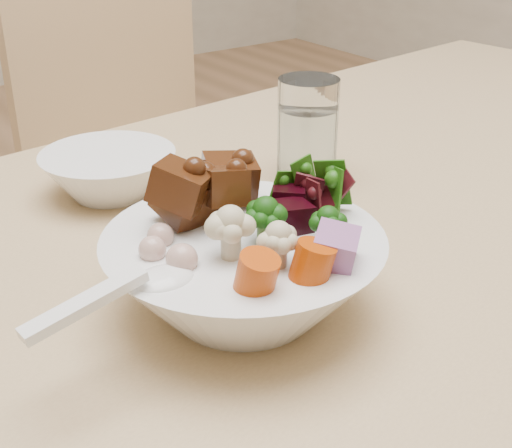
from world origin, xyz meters
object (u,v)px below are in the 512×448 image
Objects in this scene: chair_far at (146,153)px; food_bowl at (244,267)px; dining_table at (404,231)px; water_glass at (307,134)px; side_bowl at (109,174)px.

chair_far is 3.87× the size of food_bowl.
dining_table is at bearing 18.90° from food_bowl.
water_glass is at bearing -104.93° from chair_far.
chair_far reaches higher than water_glass.
water_glass is at bearing 134.65° from dining_table.
food_bowl reaches higher than water_glass.
food_bowl is at bearing -118.53° from chair_far.
chair_far is 0.85m from food_bowl.
food_bowl reaches higher than side_bowl.
dining_table is 0.66m from chair_far.
dining_table is 0.17m from water_glass.
side_bowl reaches higher than dining_table.
water_glass is 0.80× the size of side_bowl.
side_bowl is at bearing -127.90° from chair_far.
food_bowl is (-0.30, -0.76, 0.20)m from chair_far.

